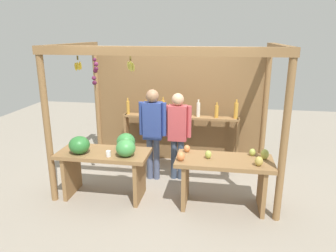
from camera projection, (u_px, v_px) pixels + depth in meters
The scene contains 7 objects.
ground_plane at pixel (170, 180), 5.69m from camera, with size 12.00×12.00×0.00m, color gray.
market_stall at pixel (174, 100), 5.76m from camera, with size 3.49×2.09×2.37m.
fruit_counter_left at pixel (106, 156), 4.91m from camera, with size 1.42×0.65×1.03m.
fruit_counter_right at pixel (224, 171), 4.68m from camera, with size 1.42×0.64×0.92m.
bottle_shelf_unit at pixel (181, 125), 6.14m from camera, with size 2.24×0.22×1.36m.
vendor_man at pixel (153, 127), 5.48m from camera, with size 0.48×0.22×1.63m.
vendor_woman at pixel (178, 129), 5.50m from camera, with size 0.48×0.21×1.56m.
Camera 1 is at (0.82, -5.12, 2.53)m, focal length 33.80 mm.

